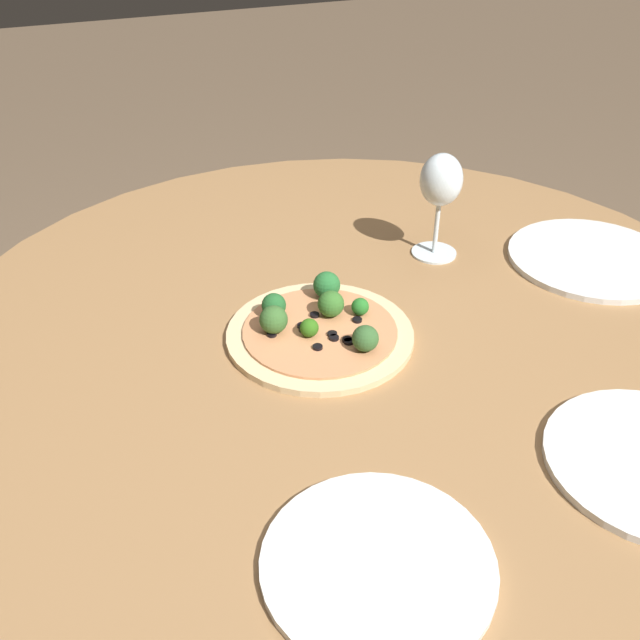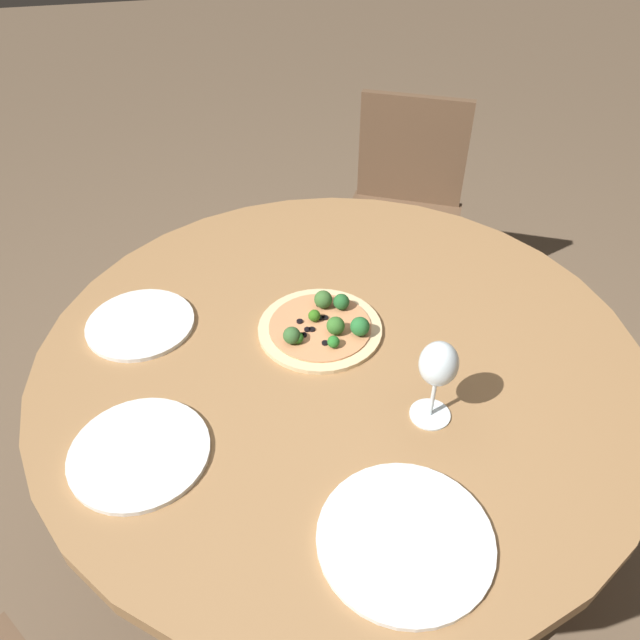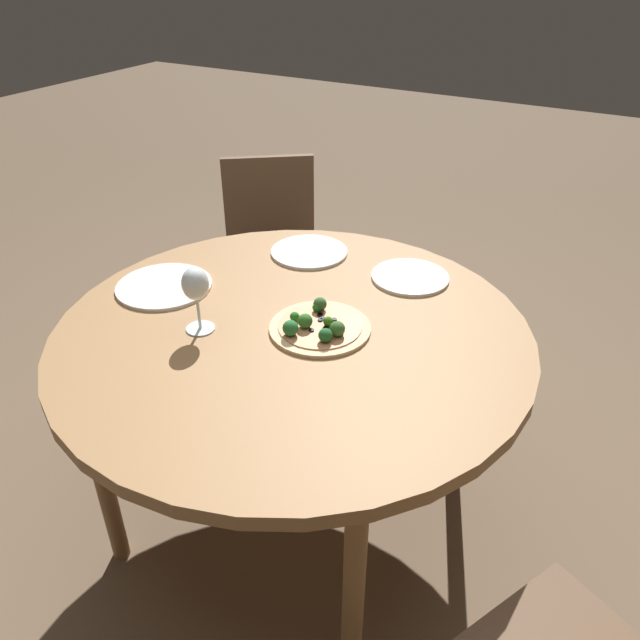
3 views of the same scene
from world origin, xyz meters
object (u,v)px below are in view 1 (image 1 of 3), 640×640
pizza (319,327)px  plate_far (378,564)px  wine_glass (441,184)px  plate_side (593,258)px

pizza → plate_far: (-0.39, 0.10, -0.01)m
wine_glass → plate_side: 0.29m
pizza → plate_side: size_ratio=0.96×
wine_glass → plate_far: bearing=144.9°
pizza → plate_side: 0.51m
plate_far → plate_side: 0.73m
pizza → plate_far: bearing=165.6°
wine_glass → plate_side: size_ratio=0.64×
plate_side → wine_glass: bearing=61.9°
plate_far → plate_side: (0.41, -0.61, 0.00)m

